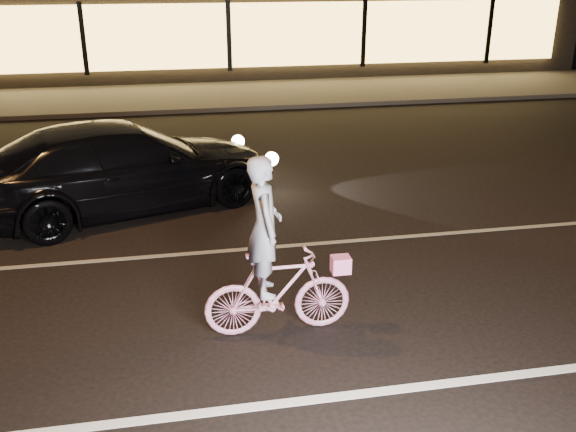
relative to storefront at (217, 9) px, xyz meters
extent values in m
plane|color=black|center=(0.00, -18.97, -2.15)|extent=(90.00, 90.00, 0.00)
cube|color=silver|center=(0.00, -20.47, -2.14)|extent=(60.00, 0.12, 0.01)
cube|color=gray|center=(0.00, -16.97, -2.14)|extent=(60.00, 0.10, 0.01)
cube|color=#383533|center=(0.00, -5.97, -2.09)|extent=(30.00, 4.00, 0.12)
cube|color=black|center=(0.00, 0.03, -0.15)|extent=(25.00, 8.00, 4.00)
cube|color=#FFC359|center=(0.00, -4.07, -0.55)|extent=(23.00, 0.15, 2.00)
cube|color=black|center=(-4.50, -4.15, -0.55)|extent=(0.15, 0.08, 2.20)
cube|color=black|center=(0.00, -4.15, -0.55)|extent=(0.15, 0.08, 2.20)
cube|color=black|center=(4.50, -4.15, -0.55)|extent=(0.15, 0.08, 2.20)
cube|color=black|center=(9.00, -4.15, -0.55)|extent=(0.15, 0.08, 2.20)
imported|color=#D52874|center=(-1.03, -19.21, -1.66)|extent=(1.64, 0.46, 0.98)
imported|color=white|center=(-1.17, -19.21, -0.86)|extent=(0.37, 0.56, 1.55)
cube|color=#F45BA0|center=(-0.33, -19.21, -1.38)|extent=(0.21, 0.17, 0.19)
imported|color=black|center=(-2.86, -14.94, -1.42)|extent=(5.40, 3.58, 1.45)
sphere|color=#FFF2BF|center=(-0.81, -13.51, -1.48)|extent=(0.24, 0.24, 0.24)
sphere|color=#FFF2BF|center=(-0.37, -14.77, -1.48)|extent=(0.24, 0.24, 0.24)
camera|label=1|loc=(-2.08, -25.33, 1.74)|focal=40.00mm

